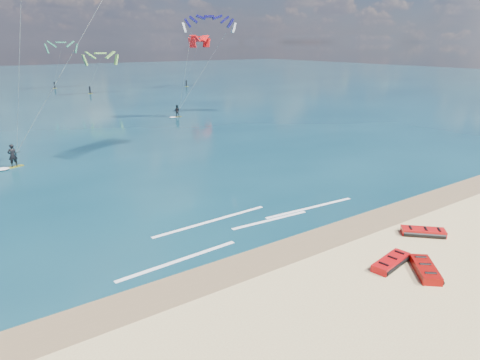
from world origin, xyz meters
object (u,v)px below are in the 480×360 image
at_px(kitesurfer_main, 39,48).
at_px(kitesurfer_far, 193,62).
at_px(packed_kite_left, 390,265).
at_px(packed_kite_mid, 423,235).
at_px(packed_kite_right, 425,273).

distance_m(kitesurfer_main, kitesurfer_far, 26.84).
relative_size(kitesurfer_main, kitesurfer_far, 1.31).
bearing_deg(packed_kite_left, kitesurfer_main, 101.57).
relative_size(packed_kite_left, kitesurfer_main, 0.14).
xyz_separation_m(packed_kite_mid, kitesurfer_far, (7.67, 38.75, 7.33)).
bearing_deg(packed_kite_mid, kitesurfer_main, 166.06).
xyz_separation_m(packed_kite_mid, packed_kite_right, (-3.50, -2.38, 0.00)).
bearing_deg(kitesurfer_main, packed_kite_mid, -77.32).
distance_m(packed_kite_mid, kitesurfer_far, 40.18).
relative_size(packed_kite_mid, packed_kite_right, 0.99).
xyz_separation_m(packed_kite_left, packed_kite_mid, (4.17, 1.08, 0.00)).
bearing_deg(packed_kite_left, kitesurfer_far, 63.30).
bearing_deg(kitesurfer_far, kitesurfer_main, -127.06).
relative_size(packed_kite_right, kitesurfer_far, 0.17).
bearing_deg(kitesurfer_main, packed_kite_right, -86.41).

